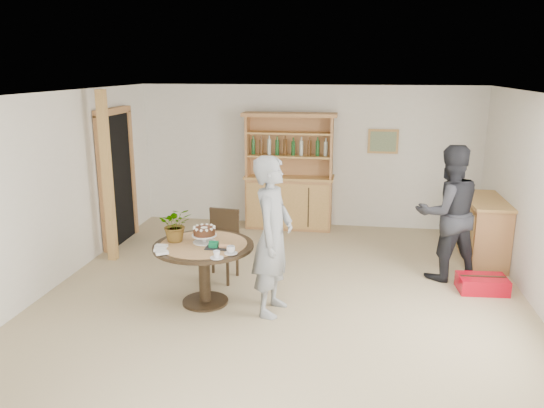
{
  "coord_description": "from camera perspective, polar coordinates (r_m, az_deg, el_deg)",
  "views": [
    {
      "loc": [
        0.8,
        -5.84,
        2.8
      ],
      "look_at": [
        -0.23,
        0.82,
        1.05
      ],
      "focal_mm": 35.0,
      "sensor_mm": 36.0,
      "label": 1
    }
  ],
  "objects": [
    {
      "name": "coffee_cup_b",
      "position": [
        5.88,
        -5.97,
        -5.49
      ],
      "size": [
        0.15,
        0.15,
        0.08
      ],
      "color": "silver",
      "rests_on": "dining_table"
    },
    {
      "name": "napkins",
      "position": [
        6.21,
        -11.84,
        -4.8
      ],
      "size": [
        0.24,
        0.33,
        0.03
      ],
      "color": "white",
      "rests_on": "dining_table"
    },
    {
      "name": "red_suitcase",
      "position": [
        7.38,
        21.67,
        -7.99
      ],
      "size": [
        0.62,
        0.44,
        0.21
      ],
      "rotation": [
        0.0,
        0.0,
        0.06
      ],
      "color": "#BA091B",
      "rests_on": "ground"
    },
    {
      "name": "teen_boy",
      "position": [
        6.05,
        0.08,
        -3.49
      ],
      "size": [
        0.55,
        0.74,
        1.86
      ],
      "primitive_type": "imported",
      "rotation": [
        0.0,
        0.0,
        1.41
      ],
      "color": "gray",
      "rests_on": "ground"
    },
    {
      "name": "dining_chair",
      "position": [
        7.2,
        -5.42,
        -3.86
      ],
      "size": [
        0.47,
        0.47,
        0.95
      ],
      "rotation": [
        0.0,
        0.0,
        -0.14
      ],
      "color": "black",
      "rests_on": "ground"
    },
    {
      "name": "sideboard",
      "position": [
        8.4,
        21.8,
        -2.6
      ],
      "size": [
        0.54,
        1.26,
        0.94
      ],
      "color": "tan",
      "rests_on": "ground"
    },
    {
      "name": "coffee_cup_a",
      "position": [
        6.0,
        -4.45,
        -4.97
      ],
      "size": [
        0.15,
        0.15,
        0.09
      ],
      "color": "silver",
      "rests_on": "dining_table"
    },
    {
      "name": "doorway",
      "position": [
        8.85,
        -16.37,
        2.92
      ],
      "size": [
        0.13,
        1.1,
        2.18
      ],
      "color": "black",
      "rests_on": "ground"
    },
    {
      "name": "adult_person",
      "position": [
        7.43,
        18.4,
        -0.92
      ],
      "size": [
        1.06,
        0.93,
        1.83
      ],
      "primitive_type": "imported",
      "rotation": [
        0.0,
        0.0,
        3.46
      ],
      "color": "black",
      "rests_on": "ground"
    },
    {
      "name": "hutch",
      "position": [
        9.39,
        1.86,
        1.55
      ],
      "size": [
        1.62,
        0.54,
        2.04
      ],
      "color": "tan",
      "rests_on": "ground"
    },
    {
      "name": "birthday_cake",
      "position": [
        6.38,
        -7.29,
        -3.07
      ],
      "size": [
        0.3,
        0.3,
        0.2
      ],
      "color": "white",
      "rests_on": "dining_table"
    },
    {
      "name": "flower_vase",
      "position": [
        6.46,
        -10.31,
        -2.16
      ],
      "size": [
        0.47,
        0.44,
        0.42
      ],
      "primitive_type": "imported",
      "rotation": [
        0.0,
        0.0,
        0.35
      ],
      "color": "#3F7233",
      "rests_on": "dining_table"
    },
    {
      "name": "dining_table",
      "position": [
        6.42,
        -7.34,
        -5.57
      ],
      "size": [
        1.2,
        1.2,
        0.76
      ],
      "color": "black",
      "rests_on": "ground"
    },
    {
      "name": "ground",
      "position": [
        6.53,
        0.92,
        -10.86
      ],
      "size": [
        7.0,
        7.0,
        0.0
      ],
      "primitive_type": "plane",
      "color": "tan",
      "rests_on": "ground"
    },
    {
      "name": "gift_tray",
      "position": [
        6.19,
        -5.8,
        -4.51
      ],
      "size": [
        0.3,
        0.2,
        0.08
      ],
      "color": "black",
      "rests_on": "dining_table"
    },
    {
      "name": "room_shell",
      "position": [
        6.0,
        1.03,
        4.37
      ],
      "size": [
        6.04,
        7.04,
        2.52
      ],
      "color": "white",
      "rests_on": "ground"
    },
    {
      "name": "pine_post",
      "position": [
        8.01,
        -17.3,
        2.74
      ],
      "size": [
        0.12,
        0.12,
        2.5
      ],
      "primitive_type": "cube",
      "color": "tan",
      "rests_on": "ground"
    }
  ]
}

